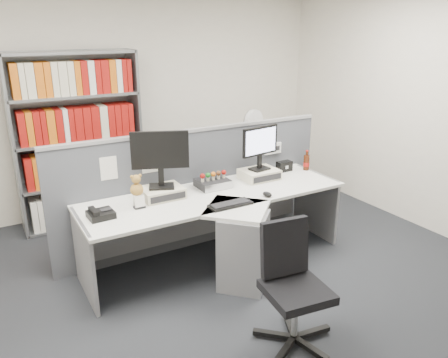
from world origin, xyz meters
TOP-DOWN VIEW (x-y plane):
  - ground at (0.00, 0.00)m, footprint 5.50×5.50m
  - room_shell at (0.00, 0.00)m, footprint 5.04×5.54m
  - partition at (0.00, 1.25)m, footprint 3.00×0.08m
  - desk at (0.00, 0.60)m, footprint 2.60×1.20m
  - monitor_riser_left at (-0.48, 0.98)m, footprint 0.38×0.31m
  - monitor_riser_right at (0.62, 0.98)m, footprint 0.38×0.31m
  - monitor_left at (-0.48, 0.98)m, footprint 0.50×0.24m
  - monitor_right at (0.62, 0.98)m, footprint 0.45×0.17m
  - desktop_pc at (0.07, 1.00)m, footprint 0.30×0.27m
  - figurines at (0.07, 0.98)m, footprint 0.29×0.05m
  - keyboard at (-0.03, 0.49)m, footprint 0.40×0.15m
  - mouse at (0.39, 0.51)m, footprint 0.07×0.11m
  - desk_phone at (-1.11, 0.80)m, footprint 0.22×0.20m
  - desk_calendar at (-0.76, 0.84)m, footprint 0.10×0.07m
  - plush_toy at (-0.75, 0.89)m, footprint 0.12×0.12m
  - speaker at (1.00, 1.06)m, footprint 0.17×0.09m
  - cola_bottle at (1.24, 0.97)m, footprint 0.07×0.07m
  - shelving_unit at (-0.90, 2.44)m, footprint 1.41×0.40m
  - filing_cabinet at (1.20, 1.99)m, footprint 0.45×0.61m
  - desk_fan at (1.20, 1.99)m, footprint 0.32×0.19m
  - office_chair at (-0.08, -0.49)m, footprint 0.59×0.60m

SIDE VIEW (x-z plane):
  - ground at x=0.00m, z-range 0.00..0.00m
  - filing_cabinet at x=1.20m, z-range 0.00..0.70m
  - desk at x=0.00m, z-range 0.10..0.82m
  - office_chair at x=-0.08m, z-range 0.03..0.94m
  - partition at x=0.00m, z-range 0.01..1.29m
  - keyboard at x=-0.03m, z-range 0.72..0.75m
  - mouse at x=0.39m, z-range 0.72..0.76m
  - desk_phone at x=-1.11m, z-range 0.71..0.80m
  - desktop_pc at x=0.07m, z-range 0.72..0.80m
  - monitor_riser_left at x=-0.48m, z-range 0.72..0.82m
  - monitor_riser_right at x=0.62m, z-range 0.72..0.82m
  - desk_calendar at x=-0.76m, z-range 0.71..0.83m
  - speaker at x=1.00m, z-range 0.72..0.83m
  - cola_bottle at x=1.24m, z-range 0.69..0.92m
  - figurines at x=0.07m, z-range 0.81..0.89m
  - plush_toy at x=-0.75m, z-range 0.81..1.01m
  - shelving_unit at x=-0.90m, z-range -0.02..1.98m
  - desk_fan at x=1.20m, z-range 0.77..1.31m
  - monitor_right at x=0.62m, z-range 0.86..1.32m
  - monitor_left at x=-0.48m, z-range 0.87..1.41m
  - room_shell at x=0.00m, z-range 0.43..3.15m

